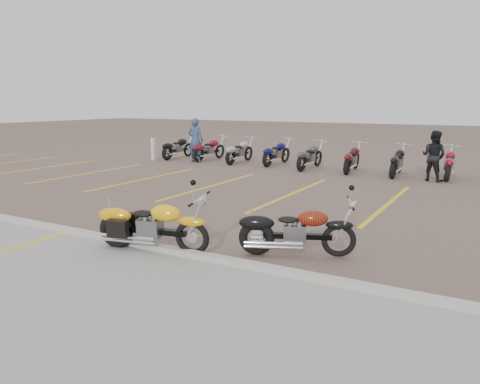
% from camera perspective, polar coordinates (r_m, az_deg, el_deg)
% --- Properties ---
extents(ground, '(100.00, 100.00, 0.00)m').
position_cam_1_polar(ground, '(10.00, -2.77, -4.10)').
color(ground, '#6D564E').
rests_on(ground, ground).
extents(concrete_apron, '(60.00, 5.00, 0.01)m').
position_cam_1_polar(concrete_apron, '(6.83, -23.80, -12.27)').
color(concrete_apron, '#9E9B93').
rests_on(concrete_apron, ground).
extents(curb, '(60.00, 0.18, 0.12)m').
position_cam_1_polar(curb, '(8.42, -10.09, -6.72)').
color(curb, '#ADAAA3').
rests_on(curb, ground).
extents(parking_stripes, '(38.00, 5.50, 0.01)m').
position_cam_1_polar(parking_stripes, '(13.46, 6.34, -0.23)').
color(parking_stripes, yellow).
rests_on(parking_stripes, ground).
extents(yellow_cruiser, '(2.09, 0.56, 0.87)m').
position_cam_1_polar(yellow_cruiser, '(8.33, -10.84, -4.28)').
color(yellow_cruiser, black).
rests_on(yellow_cruiser, ground).
extents(flame_cruiser, '(1.87, 0.89, 0.82)m').
position_cam_1_polar(flame_cruiser, '(8.00, 6.62, -5.00)').
color(flame_cruiser, black).
rests_on(flame_cruiser, ground).
extents(person_a, '(0.77, 0.58, 1.91)m').
position_cam_1_polar(person_a, '(20.52, -5.44, 6.30)').
color(person_a, navy).
rests_on(person_a, ground).
extents(person_b, '(0.97, 0.85, 1.67)m').
position_cam_1_polar(person_b, '(16.76, 22.54, 4.08)').
color(person_b, black).
rests_on(person_b, ground).
extents(bollard, '(0.17, 0.17, 1.00)m').
position_cam_1_polar(bollard, '(21.53, -10.52, 5.17)').
color(bollard, silver).
rests_on(bollard, ground).
extents(bg_bike_row, '(18.83, 2.01, 1.10)m').
position_cam_1_polar(bg_bike_row, '(17.94, 16.10, 3.96)').
color(bg_bike_row, black).
rests_on(bg_bike_row, ground).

